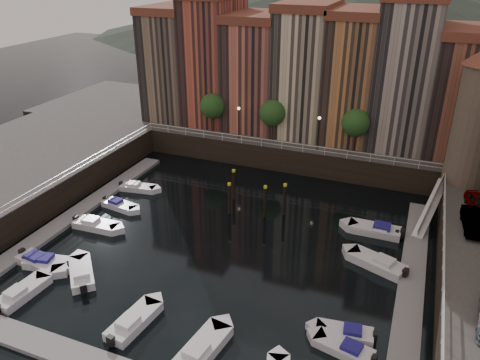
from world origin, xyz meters
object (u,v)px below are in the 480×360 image
at_px(mooring_pilings, 253,197).
at_px(car_b, 474,222).
at_px(boat_left_2, 96,225).
at_px(car_a, 478,204).
at_px(gangway, 431,205).
at_px(boat_left_1, 50,263).
at_px(corner_tower, 480,114).
at_px(boat_left_0, 40,262).

bearing_deg(mooring_pilings, car_b, -3.53).
height_order(boat_left_2, car_a, car_a).
distance_m(gangway, mooring_pilings, 17.45).
bearing_deg(boat_left_1, car_b, 11.58).
distance_m(boat_left_2, car_a, 35.62).
bearing_deg(boat_left_1, gangway, 21.81).
distance_m(boat_left_2, car_b, 34.03).
bearing_deg(car_a, mooring_pilings, 172.91).
xyz_separation_m(corner_tower, car_b, (0.27, -9.99, -6.44)).
relative_size(boat_left_0, car_a, 1.23).
bearing_deg(mooring_pilings, gangway, 14.09).
bearing_deg(corner_tower, boat_left_0, -143.68).
relative_size(mooring_pilings, boat_left_0, 1.30).
bearing_deg(gangway, mooring_pilings, -165.91).
relative_size(corner_tower, car_a, 3.45).
height_order(gangway, car_a, car_a).
distance_m(corner_tower, boat_left_1, 41.60).
relative_size(gangway, boat_left_1, 1.73).
bearing_deg(car_b, boat_left_0, -161.68).
height_order(corner_tower, boat_left_2, corner_tower).
bearing_deg(boat_left_1, boat_left_2, 80.93).
xyz_separation_m(mooring_pilings, boat_left_0, (-13.39, -15.67, -1.28)).
bearing_deg(mooring_pilings, boat_left_2, -145.51).
xyz_separation_m(mooring_pilings, car_a, (20.65, 2.65, 2.03)).
relative_size(corner_tower, mooring_pilings, 2.16).
relative_size(mooring_pilings, car_b, 1.40).
distance_m(boat_left_0, boat_left_2, 6.83).
bearing_deg(boat_left_2, car_a, 16.33).
bearing_deg(car_a, car_b, -112.50).
height_order(boat_left_0, boat_left_1, boat_left_0).
distance_m(gangway, boat_left_2, 32.61).
bearing_deg(corner_tower, boat_left_1, -143.26).
xyz_separation_m(corner_tower, gangway, (-2.90, -4.50, -8.28)).
bearing_deg(mooring_pilings, car_a, 7.30).
relative_size(mooring_pilings, boat_left_2, 1.33).
distance_m(boat_left_0, car_a, 38.79).
relative_size(car_a, car_b, 0.87).
bearing_deg(car_a, boat_left_0, -166.11).
relative_size(corner_tower, car_b, 3.02).
bearing_deg(gangway, boat_left_2, -156.27).
bearing_deg(gangway, corner_tower, 57.20).
height_order(corner_tower, car_a, corner_tower).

